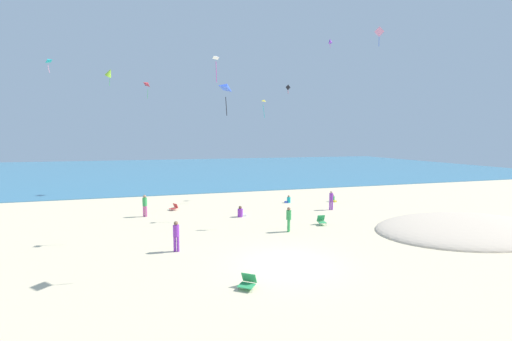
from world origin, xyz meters
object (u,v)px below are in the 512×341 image
(person_1, at_px, (331,199))
(person_6, at_px, (241,213))
(person_2, at_px, (288,200))
(kite_lime, at_px, (109,73))
(beach_chair_near_camera, at_px, (174,207))
(kite_black, at_px, (288,88))
(person_5, at_px, (289,218))
(kite_pink, at_px, (379,32))
(kite_purple, at_px, (330,41))
(person_0, at_px, (333,199))
(beach_chair_far_right, at_px, (321,220))
(kite_blue, at_px, (227,87))
(kite_yellow, at_px, (264,101))
(kite_white, at_px, (216,58))
(beach_chair_mid_beach, at_px, (248,282))
(person_3, at_px, (176,234))
(kite_teal, at_px, (47,60))
(person_4, at_px, (145,204))
(kite_red, at_px, (148,84))

(person_1, xyz_separation_m, person_6, (-7.57, -0.28, -0.60))
(person_2, height_order, kite_lime, kite_lime)
(beach_chair_near_camera, height_order, kite_black, kite_black)
(person_6, distance_m, kite_black, 12.99)
(person_5, distance_m, person_6, 5.10)
(person_2, bearing_deg, kite_pink, 113.79)
(beach_chair_near_camera, distance_m, kite_purple, 21.67)
(person_0, distance_m, kite_lime, 26.18)
(beach_chair_far_right, relative_size, kite_blue, 0.53)
(person_0, relative_size, person_6, 0.82)
(kite_pink, bearing_deg, kite_lime, 135.21)
(kite_yellow, height_order, kite_white, kite_white)
(beach_chair_mid_beach, relative_size, person_1, 0.55)
(person_5, bearing_deg, beach_chair_far_right, 55.58)
(beach_chair_mid_beach, distance_m, person_3, 5.68)
(person_6, height_order, kite_teal, kite_teal)
(person_0, distance_m, person_1, 3.74)
(beach_chair_near_camera, height_order, person_2, person_2)
(person_4, height_order, kite_white, kite_white)
(person_0, height_order, person_5, person_5)
(kite_yellow, distance_m, kite_blue, 10.19)
(kite_purple, xyz_separation_m, kite_lime, (-21.05, 8.45, -2.65))
(beach_chair_mid_beach, bearing_deg, kite_blue, -133.61)
(beach_chair_far_right, relative_size, person_2, 1.07)
(beach_chair_far_right, xyz_separation_m, kite_white, (-7.01, -0.33, 9.99))
(person_2, bearing_deg, kite_red, -39.32)
(person_0, xyz_separation_m, person_3, (-14.53, -9.90, 0.66))
(kite_yellow, distance_m, kite_purple, 13.60)
(beach_chair_mid_beach, height_order, person_5, person_5)
(person_2, bearing_deg, person_3, 45.92)
(person_0, relative_size, kite_blue, 0.48)
(kite_teal, bearing_deg, kite_white, -36.27)
(kite_teal, height_order, kite_white, kite_teal)
(kite_red, bearing_deg, kite_lime, 161.25)
(person_1, height_order, person_2, person_1)
(beach_chair_mid_beach, relative_size, person_6, 1.05)
(person_2, distance_m, person_4, 12.35)
(person_4, height_order, kite_yellow, kite_yellow)
(person_2, height_order, kite_teal, kite_teal)
(kite_pink, bearing_deg, kite_teal, 161.54)
(kite_red, bearing_deg, kite_purple, -22.57)
(kite_yellow, bearing_deg, person_4, 162.85)
(person_0, height_order, kite_pink, kite_pink)
(beach_chair_near_camera, bearing_deg, kite_pink, 117.98)
(kite_red, distance_m, kite_blue, 24.07)
(person_2, bearing_deg, kite_teal, 1.93)
(person_4, bearing_deg, kite_yellow, 100.36)
(person_0, xyz_separation_m, kite_yellow, (-7.93, -3.92, 8.12))
(kite_lime, bearing_deg, kite_purple, -21.88)
(beach_chair_mid_beach, distance_m, kite_pink, 18.76)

